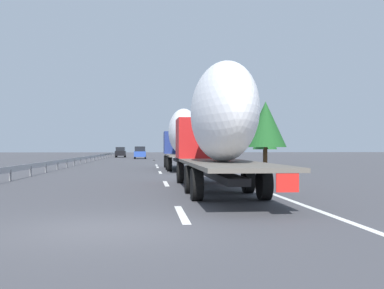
% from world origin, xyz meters
% --- Properties ---
extents(ground_plane, '(260.00, 260.00, 0.00)m').
position_xyz_m(ground_plane, '(40.00, 0.00, 0.00)').
color(ground_plane, '#424247').
extents(lane_stripe_0, '(3.20, 0.20, 0.01)m').
position_xyz_m(lane_stripe_0, '(2.00, -1.80, 0.00)').
color(lane_stripe_0, white).
rests_on(lane_stripe_0, ground_plane).
extents(lane_stripe_1, '(3.20, 0.20, 0.01)m').
position_xyz_m(lane_stripe_1, '(12.03, -1.80, 0.00)').
color(lane_stripe_1, white).
rests_on(lane_stripe_1, ground_plane).
extents(lane_stripe_2, '(3.20, 0.20, 0.01)m').
position_xyz_m(lane_stripe_2, '(22.06, -1.80, 0.00)').
color(lane_stripe_2, white).
rests_on(lane_stripe_2, ground_plane).
extents(lane_stripe_3, '(3.20, 0.20, 0.01)m').
position_xyz_m(lane_stripe_3, '(30.59, -1.80, 0.00)').
color(lane_stripe_3, white).
rests_on(lane_stripe_3, ground_plane).
extents(lane_stripe_4, '(3.20, 0.20, 0.01)m').
position_xyz_m(lane_stripe_4, '(35.52, -1.80, 0.00)').
color(lane_stripe_4, white).
rests_on(lane_stripe_4, ground_plane).
extents(lane_stripe_5, '(3.20, 0.20, 0.01)m').
position_xyz_m(lane_stripe_5, '(51.12, -1.80, 0.00)').
color(lane_stripe_5, white).
rests_on(lane_stripe_5, ground_plane).
extents(lane_stripe_6, '(3.20, 0.20, 0.01)m').
position_xyz_m(lane_stripe_6, '(50.82, -1.80, 0.00)').
color(lane_stripe_6, white).
rests_on(lane_stripe_6, ground_plane).
extents(edge_line_right, '(110.00, 0.20, 0.01)m').
position_xyz_m(edge_line_right, '(45.00, -5.50, 0.00)').
color(edge_line_right, white).
rests_on(edge_line_right, ground_plane).
extents(truck_lead, '(12.14, 2.55, 4.63)m').
position_xyz_m(truck_lead, '(25.73, -3.60, 2.59)').
color(truck_lead, navy).
rests_on(truck_lead, ground_plane).
extents(truck_trailing, '(13.91, 2.55, 4.72)m').
position_xyz_m(truck_trailing, '(7.62, -3.60, 2.61)').
color(truck_trailing, '#B21919').
rests_on(truck_trailing, ground_plane).
extents(car_blue_sedan, '(4.43, 1.83, 1.92)m').
position_xyz_m(car_blue_sedan, '(62.70, 0.23, 0.96)').
color(car_blue_sedan, '#28479E').
rests_on(car_blue_sedan, ground_plane).
extents(car_black_suv, '(4.15, 1.79, 1.85)m').
position_xyz_m(car_black_suv, '(73.58, 3.89, 0.93)').
color(car_black_suv, black).
rests_on(car_black_suv, ground_plane).
extents(road_sign, '(0.10, 0.90, 3.12)m').
position_xyz_m(road_sign, '(40.73, -6.70, 2.16)').
color(road_sign, gray).
rests_on(road_sign, ground_plane).
extents(tree_0, '(3.77, 3.77, 6.39)m').
position_xyz_m(tree_0, '(75.98, -10.40, 4.00)').
color(tree_0, '#472D19').
rests_on(tree_0, ground_plane).
extents(tree_1, '(3.92, 3.92, 5.24)m').
position_xyz_m(tree_1, '(82.68, -10.37, 3.46)').
color(tree_1, '#472D19').
rests_on(tree_1, ground_plane).
extents(tree_2, '(3.84, 3.84, 5.99)m').
position_xyz_m(tree_2, '(31.86, -11.79, 3.87)').
color(tree_2, '#472D19').
rests_on(tree_2, ground_plane).
extents(tree_3, '(2.44, 2.44, 5.77)m').
position_xyz_m(tree_3, '(36.12, -12.83, 3.63)').
color(tree_3, '#472D19').
rests_on(tree_3, ground_plane).
extents(tree_4, '(3.20, 3.20, 6.76)m').
position_xyz_m(tree_4, '(65.96, -9.54, 4.11)').
color(tree_4, '#472D19').
rests_on(tree_4, ground_plane).
extents(guardrail_median, '(94.00, 0.10, 0.76)m').
position_xyz_m(guardrail_median, '(43.00, 6.00, 0.58)').
color(guardrail_median, '#9EA0A5').
rests_on(guardrail_median, ground_plane).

